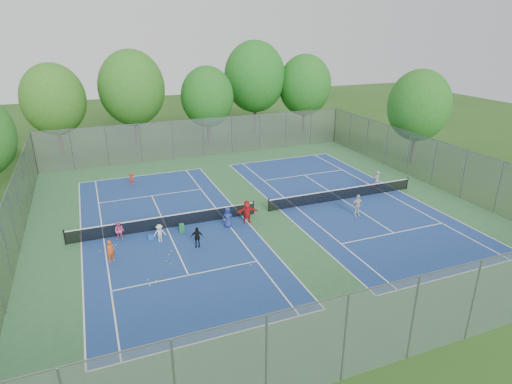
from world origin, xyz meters
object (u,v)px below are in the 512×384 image
at_px(net_left, 166,222).
at_px(ball_hopper, 182,228).
at_px(net_right, 342,194).
at_px(instructor, 377,181).
at_px(ball_crate, 151,237).

distance_m(net_left, ball_hopper, 1.33).
height_order(net_left, ball_hopper, net_left).
bearing_deg(net_right, net_left, 180.00).
height_order(net_left, instructor, instructor).
relative_size(net_right, instructor, 7.72).
bearing_deg(instructor, net_left, -15.21).
bearing_deg(net_left, ball_hopper, -50.93).
height_order(ball_hopper, instructor, instructor).
xyz_separation_m(ball_crate, ball_hopper, (2.10, 0.20, 0.16)).
xyz_separation_m(net_right, instructor, (3.83, 0.81, 0.38)).
relative_size(net_right, ball_crate, 38.46).
bearing_deg(ball_crate, net_right, 4.61).
xyz_separation_m(net_right, ball_hopper, (-13.17, -1.03, -0.15)).
relative_size(ball_crate, ball_hopper, 0.54).
distance_m(net_left, net_right, 14.00).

